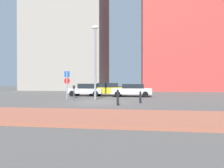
{
  "coord_description": "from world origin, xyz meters",
  "views": [
    {
      "loc": [
        3.28,
        -15.34,
        1.6
      ],
      "look_at": [
        1.02,
        1.24,
        1.45
      ],
      "focal_mm": 31.65,
      "sensor_mm": 36.0,
      "label": 1
    }
  ],
  "objects_px": {
    "parking_meter": "(74,91)",
    "traffic_bollard_mid": "(140,97)",
    "street_lamp": "(95,56)",
    "traffic_bollard_near": "(118,98)",
    "parking_sign_post": "(67,82)",
    "parked_car_silver": "(87,90)",
    "parked_car_yellow": "(107,89)",
    "parked_car_white": "(132,90)"
  },
  "relations": [
    {
      "from": "parking_meter",
      "to": "traffic_bollard_mid",
      "type": "height_order",
      "value": "parking_meter"
    },
    {
      "from": "street_lamp",
      "to": "traffic_bollard_near",
      "type": "relative_size",
      "value": 6.25
    },
    {
      "from": "parking_sign_post",
      "to": "traffic_bollard_near",
      "type": "height_order",
      "value": "parking_sign_post"
    },
    {
      "from": "traffic_bollard_mid",
      "to": "parked_car_silver",
      "type": "bearing_deg",
      "value": 130.82
    },
    {
      "from": "parked_car_yellow",
      "to": "parking_sign_post",
      "type": "xyz_separation_m",
      "value": [
        -2.97,
        -4.94,
        0.88
      ]
    },
    {
      "from": "parked_car_silver",
      "to": "traffic_bollard_near",
      "type": "relative_size",
      "value": 3.71
    },
    {
      "from": "parked_car_yellow",
      "to": "traffic_bollard_near",
      "type": "relative_size",
      "value": 4.14
    },
    {
      "from": "parked_car_silver",
      "to": "street_lamp",
      "type": "distance_m",
      "value": 5.71
    },
    {
      "from": "parked_car_silver",
      "to": "traffic_bollard_mid",
      "type": "height_order",
      "value": "parked_car_silver"
    },
    {
      "from": "parked_car_yellow",
      "to": "parking_meter",
      "type": "bearing_deg",
      "value": -107.39
    },
    {
      "from": "parked_car_white",
      "to": "traffic_bollard_mid",
      "type": "xyz_separation_m",
      "value": [
        0.89,
        -6.73,
        -0.3
      ]
    },
    {
      "from": "traffic_bollard_mid",
      "to": "street_lamp",
      "type": "bearing_deg",
      "value": 146.03
    },
    {
      "from": "parked_car_yellow",
      "to": "traffic_bollard_mid",
      "type": "xyz_separation_m",
      "value": [
        3.8,
        -7.45,
        -0.34
      ]
    },
    {
      "from": "parking_meter",
      "to": "traffic_bollard_mid",
      "type": "xyz_separation_m",
      "value": [
        5.71,
        -1.37,
        -0.41
      ]
    },
    {
      "from": "parked_car_yellow",
      "to": "traffic_bollard_mid",
      "type": "height_order",
      "value": "parked_car_yellow"
    },
    {
      "from": "parking_sign_post",
      "to": "parking_meter",
      "type": "bearing_deg",
      "value": -47.21
    },
    {
      "from": "parked_car_silver",
      "to": "street_lamp",
      "type": "height_order",
      "value": "street_lamp"
    },
    {
      "from": "street_lamp",
      "to": "traffic_bollard_mid",
      "type": "height_order",
      "value": "street_lamp"
    },
    {
      "from": "parked_car_silver",
      "to": "parking_sign_post",
      "type": "distance_m",
      "value": 4.67
    },
    {
      "from": "traffic_bollard_mid",
      "to": "parked_car_yellow",
      "type": "bearing_deg",
      "value": 117.02
    },
    {
      "from": "parked_car_white",
      "to": "traffic_bollard_mid",
      "type": "height_order",
      "value": "parked_car_white"
    },
    {
      "from": "parked_car_white",
      "to": "parking_sign_post",
      "type": "xyz_separation_m",
      "value": [
        -5.88,
        -4.22,
        0.92
      ]
    },
    {
      "from": "parked_car_silver",
      "to": "street_lamp",
      "type": "relative_size",
      "value": 0.59
    },
    {
      "from": "street_lamp",
      "to": "traffic_bollard_near",
      "type": "bearing_deg",
      "value": -59.92
    },
    {
      "from": "street_lamp",
      "to": "parked_car_white",
      "type": "bearing_deg",
      "value": 50.56
    },
    {
      "from": "parked_car_white",
      "to": "traffic_bollard_mid",
      "type": "bearing_deg",
      "value": -82.45
    },
    {
      "from": "traffic_bollard_near",
      "to": "traffic_bollard_mid",
      "type": "relative_size",
      "value": 1.21
    },
    {
      "from": "parked_car_silver",
      "to": "parking_sign_post",
      "type": "relative_size",
      "value": 1.53
    },
    {
      "from": "parked_car_silver",
      "to": "parked_car_white",
      "type": "bearing_deg",
      "value": -3.37
    },
    {
      "from": "parking_meter",
      "to": "street_lamp",
      "type": "distance_m",
      "value": 3.82
    },
    {
      "from": "parked_car_silver",
      "to": "traffic_bollard_mid",
      "type": "xyz_separation_m",
      "value": [
        6.08,
        -7.04,
        -0.3
      ]
    },
    {
      "from": "street_lamp",
      "to": "traffic_bollard_mid",
      "type": "xyz_separation_m",
      "value": [
        4.14,
        -2.79,
        -3.58
      ]
    },
    {
      "from": "parked_car_yellow",
      "to": "parked_car_silver",
      "type": "bearing_deg",
      "value": -169.65
    },
    {
      "from": "parked_car_silver",
      "to": "parked_car_white",
      "type": "height_order",
      "value": "parked_car_silver"
    },
    {
      "from": "parking_sign_post",
      "to": "parked_car_silver",
      "type": "bearing_deg",
      "value": 81.31
    },
    {
      "from": "parking_meter",
      "to": "traffic_bollard_mid",
      "type": "bearing_deg",
      "value": -13.45
    },
    {
      "from": "parking_meter",
      "to": "parked_car_white",
      "type": "bearing_deg",
      "value": 48.1
    },
    {
      "from": "parked_car_yellow",
      "to": "parking_sign_post",
      "type": "distance_m",
      "value": 5.83
    },
    {
      "from": "street_lamp",
      "to": "traffic_bollard_mid",
      "type": "relative_size",
      "value": 7.53
    },
    {
      "from": "parking_meter",
      "to": "parking_sign_post",
      "type": "bearing_deg",
      "value": 132.79
    },
    {
      "from": "parked_car_yellow",
      "to": "parked_car_white",
      "type": "distance_m",
      "value": 3.0
    },
    {
      "from": "parked_car_silver",
      "to": "parking_sign_post",
      "type": "bearing_deg",
      "value": -98.69
    }
  ]
}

